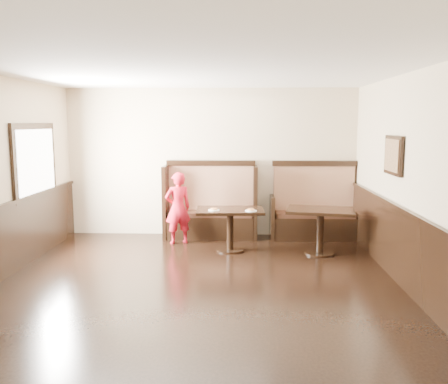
{
  "coord_description": "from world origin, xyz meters",
  "views": [
    {
      "loc": [
        0.58,
        -5.52,
        2.15
      ],
      "look_at": [
        0.29,
        2.35,
        1.0
      ],
      "focal_mm": 38.0,
      "sensor_mm": 36.0,
      "label": 1
    }
  ],
  "objects_px": {
    "child": "(178,208)",
    "table_neighbor": "(320,220)",
    "booth_neighbor": "(314,213)",
    "table_main": "(230,219)",
    "booth_main": "(211,209)"
  },
  "relations": [
    {
      "from": "booth_neighbor",
      "to": "table_main",
      "type": "height_order",
      "value": "booth_neighbor"
    },
    {
      "from": "booth_main",
      "to": "table_neighbor",
      "type": "relative_size",
      "value": 1.47
    },
    {
      "from": "table_neighbor",
      "to": "child",
      "type": "bearing_deg",
      "value": 176.92
    },
    {
      "from": "booth_main",
      "to": "child",
      "type": "relative_size",
      "value": 1.36
    },
    {
      "from": "booth_main",
      "to": "child",
      "type": "xyz_separation_m",
      "value": [
        -0.55,
        -0.53,
        0.12
      ]
    },
    {
      "from": "table_main",
      "to": "table_neighbor",
      "type": "xyz_separation_m",
      "value": [
        1.49,
        -0.14,
        0.01
      ]
    },
    {
      "from": "booth_main",
      "to": "table_neighbor",
      "type": "height_order",
      "value": "booth_main"
    },
    {
      "from": "child",
      "to": "table_neighbor",
      "type": "bearing_deg",
      "value": 141.86
    },
    {
      "from": "table_neighbor",
      "to": "booth_main",
      "type": "bearing_deg",
      "value": 159.91
    },
    {
      "from": "table_neighbor",
      "to": "booth_neighbor",
      "type": "bearing_deg",
      "value": 97.37
    },
    {
      "from": "table_neighbor",
      "to": "child",
      "type": "distance_m",
      "value": 2.51
    },
    {
      "from": "child",
      "to": "table_main",
      "type": "bearing_deg",
      "value": 129.71
    },
    {
      "from": "booth_neighbor",
      "to": "child",
      "type": "height_order",
      "value": "booth_neighbor"
    },
    {
      "from": "booth_neighbor",
      "to": "booth_main",
      "type": "bearing_deg",
      "value": 179.95
    },
    {
      "from": "booth_neighbor",
      "to": "child",
      "type": "bearing_deg",
      "value": -168.17
    }
  ]
}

